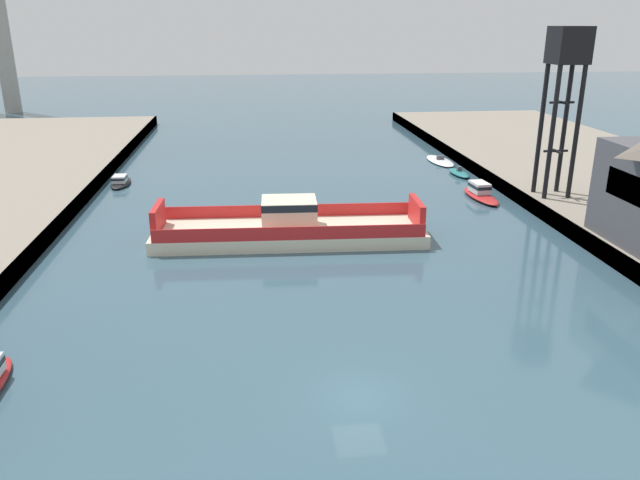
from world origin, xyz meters
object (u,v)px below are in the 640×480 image
moored_boat_mid_right (440,161)px  smokestack_distant_b (1,33)px  moored_boat_near_left (459,173)px  crane_tower (567,66)px  chain_ferry (289,228)px  moored_boat_far_left (480,193)px  moored_boat_near_right (120,181)px

moored_boat_mid_right → smokestack_distant_b: 93.39m
moored_boat_near_left → moored_boat_mid_right: 7.48m
moored_boat_near_left → crane_tower: (4.35, -14.66, 13.38)m
moored_boat_mid_right → crane_tower: bearing=-78.6°
moored_boat_mid_right → crane_tower: (4.45, -22.14, 13.48)m
chain_ferry → moored_boat_near_left: bearing=44.2°
chain_ferry → moored_boat_near_left: (21.90, 21.28, -0.79)m
moored_boat_near_left → moored_boat_far_left: bearing=-96.2°
moored_boat_near_left → crane_tower: bearing=-73.5°
moored_boat_near_left → moored_boat_far_left: moored_boat_far_left is taller
chain_ferry → moored_boat_near_left: 30.55m
chain_ferry → smokestack_distant_b: 100.24m
crane_tower → moored_boat_mid_right: bearing=101.4°
moored_boat_far_left → crane_tower: (5.46, -4.37, 13.06)m
chain_ferry → moored_boat_mid_right: chain_ferry is taller
moored_boat_far_left → crane_tower: size_ratio=0.46×
moored_boat_near_left → moored_boat_near_right: bearing=-179.4°
chain_ferry → crane_tower: 29.85m
moored_boat_near_left → moored_boat_mid_right: size_ratio=0.66×
moored_boat_near_right → smokestack_distant_b: size_ratio=0.19×
moored_boat_mid_right → chain_ferry: bearing=-127.2°
moored_boat_near_right → smokestack_distant_b: bearing=117.5°
crane_tower → smokestack_distant_b: smokestack_distant_b is taller
moored_boat_far_left → moored_boat_near_right: bearing=165.7°
moored_boat_near_right → smokestack_distant_b: smokestack_distant_b is taller
moored_boat_mid_right → moored_boat_near_right: bearing=-168.8°
moored_boat_near_right → moored_boat_far_left: size_ratio=0.76×
chain_ferry → moored_boat_mid_right: (21.80, 28.76, -0.90)m
moored_boat_near_left → moored_boat_far_left: size_ratio=0.69×
smokestack_distant_b → crane_tower: bearing=-45.3°
moored_boat_near_right → moored_boat_near_left: bearing=0.6°
crane_tower → smokestack_distant_b: 110.18m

